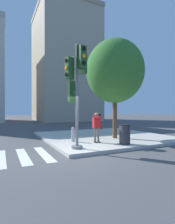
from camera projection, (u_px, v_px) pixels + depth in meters
ground_plane at (76, 154)px, 7.36m from camera, size 160.00×160.00×0.00m
sidewalk_corner at (103, 136)px, 12.05m from camera, size 8.00×8.00×0.16m
traffic_signal_pole at (77, 81)px, 7.82m from camera, size 1.16×1.18×4.69m
person_photographer at (97, 125)px, 9.32m from camera, size 0.58×0.54×1.60m
street_tree at (115, 71)px, 10.88m from camera, size 3.59×3.59×6.14m
fire_hydrant at (73, 134)px, 9.55m from camera, size 0.19×0.25×0.80m
trash_bin at (125, 134)px, 8.82m from camera, size 0.57×0.57×1.00m
building_right at (65, 66)px, 34.79m from camera, size 10.94×12.97×21.45m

